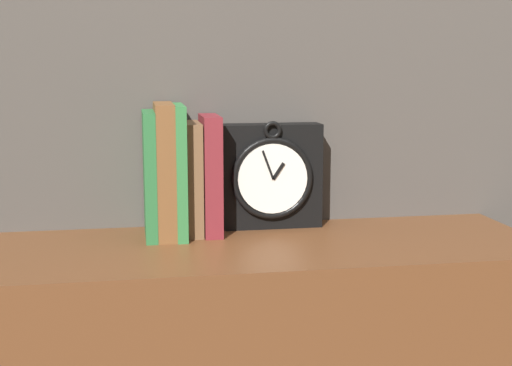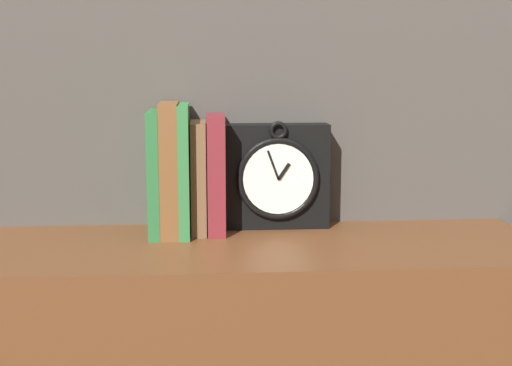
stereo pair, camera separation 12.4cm
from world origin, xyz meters
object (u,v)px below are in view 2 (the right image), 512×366
object	(u,v)px
book_slot4_maroon	(216,174)
book_slot3_brown	(199,177)
book_slot0_green	(155,173)
book_slot1_brown	(170,169)
clock	(277,176)
book_slot2_green	(184,170)

from	to	relation	value
book_slot4_maroon	book_slot3_brown	bearing A→B (deg)	175.85
book_slot0_green	book_slot1_brown	world-z (taller)	book_slot1_brown
clock	book_slot0_green	xyz separation A→B (m)	(-0.23, -0.04, 0.01)
book_slot2_green	book_slot0_green	bearing A→B (deg)	178.88
clock	book_slot1_brown	xyz separation A→B (m)	(-0.20, -0.03, 0.02)
book_slot0_green	book_slot1_brown	bearing A→B (deg)	0.61
clock	book_slot2_green	distance (m)	0.18
book_slot0_green	book_slot3_brown	bearing A→B (deg)	8.26
book_slot0_green	book_slot2_green	bearing A→B (deg)	-1.12
clock	book_slot0_green	distance (m)	0.23
book_slot2_green	book_slot3_brown	distance (m)	0.03
clock	book_slot1_brown	size ratio (longest dim) A/B	0.85
clock	book_slot1_brown	world-z (taller)	book_slot1_brown
book_slot1_brown	book_slot3_brown	distance (m)	0.06
book_slot2_green	book_slot1_brown	bearing A→B (deg)	177.09
clock	book_slot3_brown	distance (m)	0.15
book_slot2_green	clock	bearing A→B (deg)	11.66
book_slot4_maroon	book_slot1_brown	bearing A→B (deg)	-173.96
book_slot1_brown	book_slot2_green	xyz separation A→B (m)	(0.03, -0.00, -0.00)
book_slot2_green	book_slot4_maroon	bearing A→B (deg)	10.04
book_slot1_brown	book_slot3_brown	size ratio (longest dim) A/B	1.17
clock	book_slot2_green	world-z (taller)	book_slot2_green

